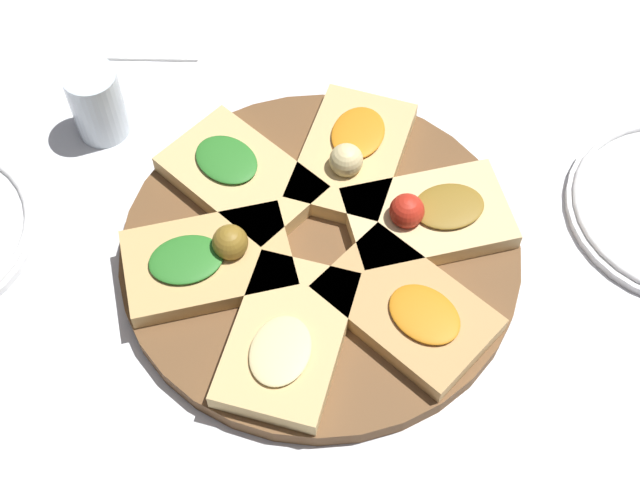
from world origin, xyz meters
TOP-DOWN VIEW (x-y plane):
  - ground_plane at (0.00, 0.00)m, footprint 3.00×3.00m
  - serving_board at (0.00, 0.00)m, footprint 0.42×0.42m
  - focaccia_slice_0 at (-0.05, -0.10)m, footprint 0.17×0.20m
  - focaccia_slice_1 at (0.07, -0.10)m, footprint 0.18×0.20m
  - focaccia_slice_2 at (0.12, 0.01)m, footprint 0.17×0.11m
  - focaccia_slice_3 at (0.05, 0.11)m, footprint 0.17×0.20m
  - focaccia_slice_4 at (-0.07, 0.10)m, footprint 0.18×0.20m
  - focaccia_slice_5 at (-0.12, -0.01)m, footprint 0.17×0.11m
  - water_glass at (0.22, -0.22)m, footprint 0.06×0.06m
  - napkin_stack at (0.15, -0.37)m, footprint 0.14×0.12m

SIDE VIEW (x-z plane):
  - ground_plane at x=0.00m, z-range 0.00..0.00m
  - napkin_stack at x=0.15m, z-range 0.00..0.01m
  - serving_board at x=0.00m, z-range 0.00..0.02m
  - focaccia_slice_1 at x=0.07m, z-range 0.02..0.05m
  - focaccia_slice_3 at x=0.05m, z-range 0.02..0.05m
  - focaccia_slice_4 at x=-0.07m, z-range 0.02..0.05m
  - focaccia_slice_0 at x=-0.05m, z-range 0.01..0.06m
  - focaccia_slice_2 at x=0.12m, z-range 0.01..0.06m
  - focaccia_slice_5 at x=-0.12m, z-range 0.01..0.06m
  - water_glass at x=0.22m, z-range 0.00..0.09m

